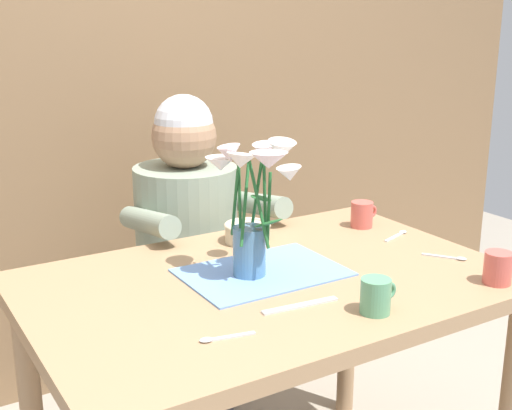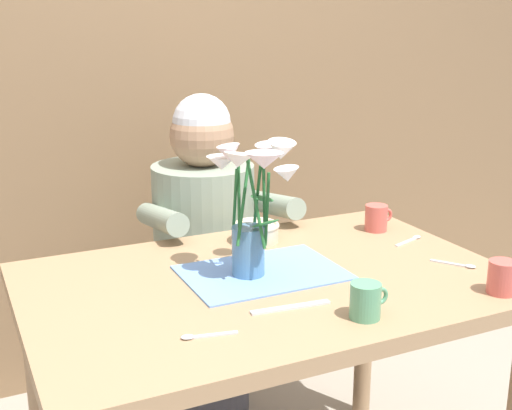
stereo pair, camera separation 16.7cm
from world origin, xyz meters
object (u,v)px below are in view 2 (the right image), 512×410
seated_person (205,262)px  dinner_knife (291,307)px  ceramic_bowl (256,232)px  tea_cup (377,218)px  ceramic_mug (503,277)px  coffee_cup (366,301)px  flower_vase (253,197)px

seated_person → dinner_knife: bearing=-93.7°
ceramic_bowl → tea_cup: bearing=-9.3°
seated_person → ceramic_mug: seated_person is taller
ceramic_bowl → dinner_knife: 0.47m
coffee_cup → tea_cup: same height
ceramic_bowl → tea_cup: size_ratio=1.46×
ceramic_bowl → tea_cup: tea_cup is taller
flower_vase → seated_person: bearing=80.9°
coffee_cup → seated_person: bearing=91.6°
seated_person → dinner_knife: seated_person is taller
ceramic_mug → dinner_knife: bearing=164.4°
flower_vase → ceramic_bowl: 0.32m
flower_vase → ceramic_mug: (0.49, -0.35, -0.17)m
ceramic_bowl → coffee_cup: 0.56m
dinner_knife → ceramic_mug: size_ratio=2.04×
seated_person → flower_vase: 0.71m
dinner_knife → tea_cup: (0.51, 0.39, 0.04)m
ceramic_mug → ceramic_bowl: bearing=121.8°
coffee_cup → dinner_knife: bearing=137.8°
seated_person → flower_vase: size_ratio=3.27×
flower_vase → dinner_knife: bearing=-91.2°
flower_vase → ceramic_mug: flower_vase is taller
seated_person → coffee_cup: bearing=-85.0°
coffee_cup → tea_cup: 0.63m
dinner_knife → coffee_cup: 0.17m
seated_person → ceramic_bowl: bearing=-81.8°
ceramic_bowl → tea_cup: 0.38m
seated_person → ceramic_bowl: size_ratio=8.35×
flower_vase → coffee_cup: 0.38m
flower_vase → coffee_cup: bearing=-69.6°
ceramic_bowl → ceramic_mug: size_ratio=1.46×
seated_person → ceramic_mug: size_ratio=12.20×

